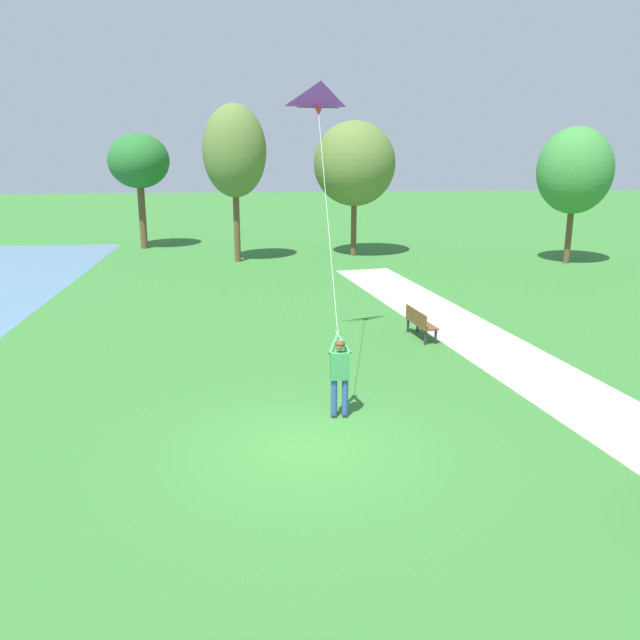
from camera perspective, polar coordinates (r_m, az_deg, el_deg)
The scene contains 9 objects.
ground_plane at distance 13.54m, azimuth -1.15°, elevation -10.59°, with size 120.00×120.00×0.00m, color #33702D.
walkway_path at distance 16.91m, azimuth 20.90°, elevation -6.19°, with size 2.40×32.00×0.02m, color #B7AD99.
person_kite_flyer at distance 14.56m, azimuth 1.65°, elevation -4.22°, with size 0.52×0.62×1.83m.
flying_kite at distance 18.65m, azimuth 0.07°, elevation 17.94°, with size 1.34×5.00×5.48m.
park_bench_far_walkway at distance 20.50m, azimuth 8.32°, elevation -0.13°, with size 0.71×1.56×0.88m.
tree_behind_path at distance 33.92m, azimuth 20.52°, elevation 11.59°, with size 3.43×3.25×6.24m.
tree_treeline_right at distance 33.99m, azimuth 2.90°, elevation 12.90°, with size 3.97×3.77×6.54m.
tree_lakeside_near at distance 32.50m, azimuth -7.16°, elevation 13.79°, with size 2.93×2.67×7.26m.
tree_lakeside_far at distance 37.32m, azimuth -14.90°, elevation 12.65°, with size 3.14×3.08×5.95m.
Camera 1 is at (-0.66, -12.16, 5.92)m, focal length 38.30 mm.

